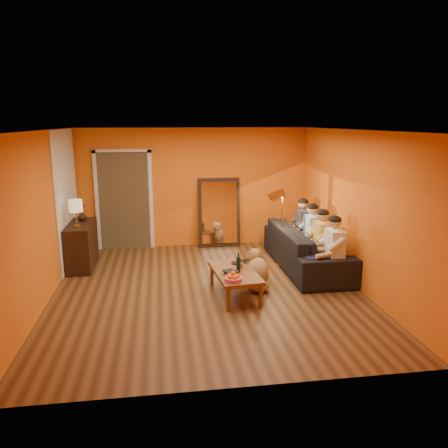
{
  "coord_description": "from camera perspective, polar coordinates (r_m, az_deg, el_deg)",
  "views": [
    {
      "loc": [
        -0.71,
        -6.76,
        2.74
      ],
      "look_at": [
        0.35,
        0.5,
        1.0
      ],
      "focal_mm": 35.0,
      "sensor_mm": 36.0,
      "label": 1
    }
  ],
  "objects": [
    {
      "name": "mirror_frame",
      "position": [
        9.68,
        -0.65,
        1.54
      ],
      "size": [
        0.92,
        0.27,
        1.51
      ],
      "primitive_type": "cube",
      "rotation": [
        -0.14,
        0.0,
        0.0
      ],
      "color": "black",
      "rests_on": "floor"
    },
    {
      "name": "person_mid_right",
      "position": [
        8.53,
        11.42,
        -1.39
      ],
      "size": [
        0.7,
        0.44,
        1.22
      ],
      "primitive_type": null,
      "color": "#9ABAEF",
      "rests_on": "sofa"
    },
    {
      "name": "book_mid",
      "position": [
        6.75,
        0.25,
        -6.47
      ],
      "size": [
        0.25,
        0.3,
        0.02
      ],
      "primitive_type": "imported",
      "rotation": [
        0.0,
        0.0,
        -0.26
      ],
      "color": "#A3122B",
      "rests_on": "book_lower"
    },
    {
      "name": "sofa",
      "position": [
        8.46,
        10.74,
        -3.07
      ],
      "size": [
        2.64,
        1.03,
        0.77
      ],
      "primitive_type": "imported",
      "rotation": [
        0.0,
        0.0,
        1.57
      ],
      "color": "black",
      "rests_on": "floor"
    },
    {
      "name": "person_far_left",
      "position": [
        7.55,
        14.2,
        -3.48
      ],
      "size": [
        0.7,
        0.44,
        1.22
      ],
      "primitive_type": null,
      "color": "silver",
      "rests_on": "sofa"
    },
    {
      "name": "door_header",
      "position": [
        9.52,
        -13.22,
        9.26
      ],
      "size": [
        1.22,
        0.06,
        0.08
      ],
      "primitive_type": "cube",
      "color": "white",
      "rests_on": "wall_back"
    },
    {
      "name": "fruit_bowl",
      "position": [
        6.5,
        1.2,
        -6.82
      ],
      "size": [
        0.26,
        0.26,
        0.16
      ],
      "primitive_type": null,
      "color": "#DD4E92",
      "rests_on": "coffee_table"
    },
    {
      "name": "person_mid_left",
      "position": [
        8.04,
        12.72,
        -2.37
      ],
      "size": [
        0.7,
        0.44,
        1.22
      ],
      "primitive_type": null,
      "color": "gold",
      "rests_on": "sofa"
    },
    {
      "name": "white_accent",
      "position": [
        8.81,
        -19.84,
        3.14
      ],
      "size": [
        0.02,
        1.9,
        2.58
      ],
      "primitive_type": "cube",
      "color": "white",
      "rests_on": "wall_left"
    },
    {
      "name": "room_shell",
      "position": [
        7.31,
        -2.57,
        1.96
      ],
      "size": [
        5.0,
        5.5,
        2.6
      ],
      "color": "brown",
      "rests_on": "ground"
    },
    {
      "name": "laptop",
      "position": [
        7.31,
        2.34,
        -5.07
      ],
      "size": [
        0.39,
        0.33,
        0.03
      ],
      "primitive_type": "imported",
      "rotation": [
        0.0,
        0.0,
        0.46
      ],
      "color": "black",
      "rests_on": "coffee_table"
    },
    {
      "name": "dog",
      "position": [
        7.25,
        4.43,
        -5.94
      ],
      "size": [
        0.48,
        0.65,
        0.7
      ],
      "primitive_type": null,
      "rotation": [
        0.0,
        0.0,
        0.17
      ],
      "color": "#AA814D",
      "rests_on": "floor"
    },
    {
      "name": "flowers",
      "position": [
        8.84,
        -18.16,
        2.5
      ],
      "size": [
        0.17,
        0.17,
        0.42
      ],
      "primitive_type": null,
      "color": "#A3122B",
      "rests_on": "vase"
    },
    {
      "name": "mirror_glass",
      "position": [
        9.64,
        -0.62,
        1.49
      ],
      "size": [
        0.78,
        0.21,
        1.35
      ],
      "primitive_type": "cube",
      "rotation": [
        -0.14,
        0.0,
        0.0
      ],
      "color": "white",
      "rests_on": "mirror_frame"
    },
    {
      "name": "door_jamb_left",
      "position": [
        9.72,
        -16.24,
        2.79
      ],
      "size": [
        0.08,
        0.06,
        2.2
      ],
      "primitive_type": "cube",
      "color": "white",
      "rests_on": "wall_back"
    },
    {
      "name": "sideboard",
      "position": [
        8.76,
        -18.07,
        -2.66
      ],
      "size": [
        0.44,
        1.18,
        0.85
      ],
      "primitive_type": "cube",
      "color": "black",
      "rests_on": "floor"
    },
    {
      "name": "floor_lamp",
      "position": [
        8.44,
        7.58,
        -0.62
      ],
      "size": [
        0.31,
        0.26,
        1.44
      ],
      "primitive_type": null,
      "rotation": [
        0.0,
        0.0,
        0.05
      ],
      "color": "#C08A38",
      "rests_on": "floor"
    },
    {
      "name": "wine_bottle",
      "position": [
        6.87,
        1.89,
        -5.03
      ],
      "size": [
        0.07,
        0.07,
        0.31
      ],
      "primitive_type": "cylinder",
      "color": "black",
      "rests_on": "coffee_table"
    },
    {
      "name": "book_upper",
      "position": [
        6.72,
        0.19,
        -6.36
      ],
      "size": [
        0.25,
        0.28,
        0.02
      ],
      "primitive_type": "imported",
      "rotation": [
        0.0,
        0.0,
        0.39
      ],
      "color": "black",
      "rests_on": "book_mid"
    },
    {
      "name": "book_lower",
      "position": [
        6.74,
        0.17,
        -6.68
      ],
      "size": [
        0.21,
        0.27,
        0.02
      ],
      "primitive_type": "imported",
      "rotation": [
        0.0,
        0.0,
        0.07
      ],
      "color": "black",
      "rests_on": "coffee_table"
    },
    {
      "name": "door_jamb_right",
      "position": [
        9.62,
        -9.5,
        3.04
      ],
      "size": [
        0.08,
        0.06,
        2.2
      ],
      "primitive_type": "cube",
      "color": "white",
      "rests_on": "wall_back"
    },
    {
      "name": "doorway_recess",
      "position": [
        9.77,
        -12.83,
        3.04
      ],
      "size": [
        1.06,
        0.3,
        2.1
      ],
      "primitive_type": "cube",
      "color": "#3F2D19",
      "rests_on": "floor"
    },
    {
      "name": "person_far_right",
      "position": [
        9.04,
        10.26,
        -0.51
      ],
      "size": [
        0.7,
        0.44,
        1.22
      ],
      "primitive_type": null,
      "color": "#36353B",
      "rests_on": "sofa"
    },
    {
      "name": "vase",
      "position": [
        8.88,
        -18.05,
        0.98
      ],
      "size": [
        0.17,
        0.17,
        0.18
      ],
      "primitive_type": "imported",
      "color": "black",
      "rests_on": "sideboard"
    },
    {
      "name": "tumbler",
      "position": [
        7.08,
        2.2,
        -5.43
      ],
      "size": [
        0.1,
        0.1,
        0.09
      ],
      "primitive_type": "imported",
      "rotation": [
        0.0,
        0.0,
        0.03
      ],
      "color": "#B27F3F",
      "rests_on": "coffee_table"
    },
    {
      "name": "table_lamp",
      "position": [
        8.32,
        -18.74,
        1.29
      ],
      "size": [
        0.24,
        0.24,
        0.51
      ],
      "primitive_type": null,
      "color": "beige",
      "rests_on": "sideboard"
    },
    {
      "name": "coffee_table",
      "position": [
        7.03,
        1.39,
        -7.75
      ],
      "size": [
        0.74,
        1.28,
        0.42
      ],
      "primitive_type": null,
      "rotation": [
        0.0,
        0.0,
        0.1
      ],
      "color": "brown",
      "rests_on": "floor"
    }
  ]
}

